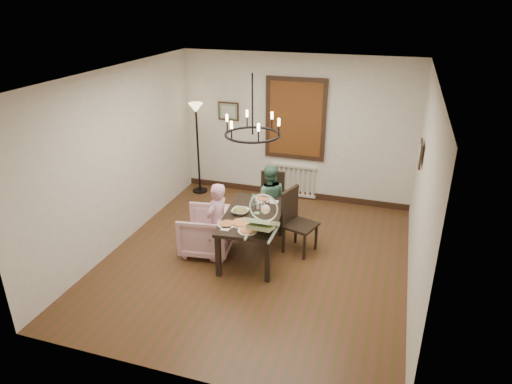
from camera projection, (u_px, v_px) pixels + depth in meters
The scene contains 17 objects.
room_shell at pixel (263, 166), 6.83m from camera, with size 4.51×5.00×2.81m.
dining_table at pixel (253, 219), 6.95m from camera, with size 0.99×1.57×0.70m.
chair_far at pixel (271, 200), 7.93m from camera, with size 0.42×0.42×0.94m, color black, non-canonical shape.
chair_right at pixel (301, 222), 7.08m from camera, with size 0.46×0.46×1.04m, color black, non-canonical shape.
armchair at pixel (206, 232), 7.14m from camera, with size 0.75×0.77×0.70m, color #EAB3C3.
elderly_woman at pixel (217, 228), 6.88m from camera, with size 0.38×0.25×1.03m, color #CD91A8.
seated_man at pixel (269, 205), 7.68m from camera, with size 0.49×0.38×1.01m, color #447358.
baby_bouncer at pixel (262, 220), 6.29m from camera, with size 0.43×0.61×0.40m, color beige, non-canonical shape.
salad_bowl at pixel (240, 211), 6.93m from camera, with size 0.31×0.31×0.08m, color white.
pizza_platter at pixel (241, 223), 6.60m from camera, with size 0.29×0.29×0.04m, color tan.
drinking_glass at pixel (253, 204), 7.07m from camera, with size 0.07×0.07×0.15m, color silver.
window_blinds at pixel (295, 119), 8.57m from camera, with size 1.00×0.03×1.40m, color brown.
radiator at pixel (294, 180), 9.09m from camera, with size 0.92×0.12×0.62m, color silver, non-canonical shape.
picture_back at pixel (228, 111), 8.94m from camera, with size 0.42×0.03×0.36m, color black.
picture_right at pixel (421, 154), 6.58m from camera, with size 0.42×0.03×0.36m, color black.
floor_lamp at pixel (198, 150), 9.11m from camera, with size 0.30×0.30×1.80m, color black, non-canonical shape.
chandelier at pixel (252, 135), 6.42m from camera, with size 0.80×0.80×0.04m, color black.
Camera 1 is at (1.83, -5.78, 3.78)m, focal length 32.00 mm.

